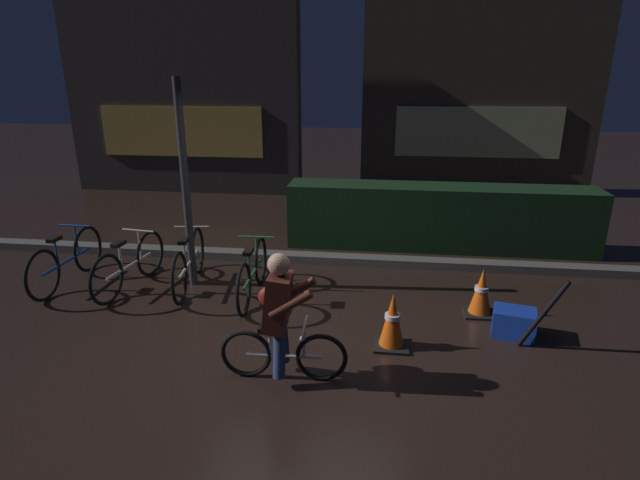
{
  "coord_description": "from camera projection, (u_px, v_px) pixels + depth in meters",
  "views": [
    {
      "loc": [
        0.89,
        -4.8,
        2.76
      ],
      "look_at": [
        0.2,
        0.6,
        0.9
      ],
      "focal_mm": 28.41,
      "sensor_mm": 36.0,
      "label": 1
    }
  ],
  "objects": [
    {
      "name": "hedge_row",
      "position": [
        440.0,
        217.0,
        8.04
      ],
      "size": [
        4.8,
        0.7,
        1.01
      ],
      "primitive_type": "cube",
      "color": "black",
      "rests_on": "ground"
    },
    {
      "name": "blue_crate",
      "position": [
        514.0,
        323.0,
        5.46
      ],
      "size": [
        0.5,
        0.41,
        0.3
      ],
      "primitive_type": "cube",
      "rotation": [
        0.0,
        0.0,
        -0.22
      ],
      "color": "#193DB7",
      "rests_on": "ground"
    },
    {
      "name": "storefront_left",
      "position": [
        183.0,
        97.0,
        11.35
      ],
      "size": [
        5.29,
        0.54,
        4.27
      ],
      "color": "#383330",
      "rests_on": "ground"
    },
    {
      "name": "parked_bike_left_mid",
      "position": [
        130.0,
        265.0,
        6.57
      ],
      "size": [
        0.46,
        1.58,
        0.73
      ],
      "rotation": [
        0.0,
        0.0,
        1.44
      ],
      "color": "black",
      "rests_on": "ground"
    },
    {
      "name": "traffic_cone_far",
      "position": [
        481.0,
        293.0,
        5.89
      ],
      "size": [
        0.36,
        0.36,
        0.57
      ],
      "color": "black",
      "rests_on": "ground"
    },
    {
      "name": "sidewalk_curb",
      "position": [
        320.0,
        258.0,
        7.55
      ],
      "size": [
        12.0,
        0.24,
        0.12
      ],
      "primitive_type": "cube",
      "color": "#56544F",
      "rests_on": "ground"
    },
    {
      "name": "parked_bike_center_left",
      "position": [
        189.0,
        262.0,
        6.61
      ],
      "size": [
        0.46,
        1.64,
        0.76
      ],
      "rotation": [
        0.0,
        0.0,
        1.7
      ],
      "color": "black",
      "rests_on": "ground"
    },
    {
      "name": "ground_plane",
      "position": [
        295.0,
        335.0,
        5.51
      ],
      "size": [
        40.0,
        40.0,
        0.0
      ],
      "primitive_type": "plane",
      "color": "black"
    },
    {
      "name": "parked_bike_center_right",
      "position": [
        253.0,
        273.0,
        6.3
      ],
      "size": [
        0.46,
        1.59,
        0.73
      ],
      "rotation": [
        0.0,
        0.0,
        1.6
      ],
      "color": "black",
      "rests_on": "ground"
    },
    {
      "name": "closed_umbrella",
      "position": [
        543.0,
        314.0,
        5.12
      ],
      "size": [
        0.43,
        0.11,
        0.78
      ],
      "primitive_type": "cylinder",
      "rotation": [
        0.0,
        0.46,
        6.13
      ],
      "color": "black",
      "rests_on": "ground"
    },
    {
      "name": "traffic_cone_near",
      "position": [
        392.0,
        321.0,
        5.19
      ],
      "size": [
        0.36,
        0.36,
        0.6
      ],
      "color": "black",
      "rests_on": "ground"
    },
    {
      "name": "street_post",
      "position": [
        186.0,
        187.0,
        6.39
      ],
      "size": [
        0.1,
        0.1,
        2.67
      ],
      "primitive_type": "cylinder",
      "color": "#2D2D33",
      "rests_on": "ground"
    },
    {
      "name": "cyclist",
      "position": [
        280.0,
        317.0,
        4.57
      ],
      "size": [
        1.19,
        0.51,
        1.25
      ],
      "rotation": [
        0.0,
        0.0,
        0.03
      ],
      "color": "black",
      "rests_on": "ground"
    },
    {
      "name": "parked_bike_leftmost",
      "position": [
        67.0,
        260.0,
        6.69
      ],
      "size": [
        0.46,
        1.64,
        0.75
      ],
      "rotation": [
        0.0,
        0.0,
        1.56
      ],
      "color": "black",
      "rests_on": "ground"
    },
    {
      "name": "storefront_right",
      "position": [
        480.0,
        84.0,
        11.13
      ],
      "size": [
        5.14,
        0.54,
        4.87
      ],
      "color": "#42382D",
      "rests_on": "ground"
    }
  ]
}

